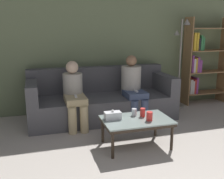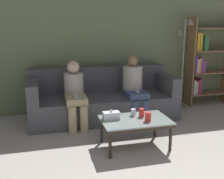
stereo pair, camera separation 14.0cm
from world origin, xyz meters
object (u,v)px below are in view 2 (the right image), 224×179
coffee_table (135,122)px  seated_person_left_end (75,92)px  couch (103,100)px  tissue_box (111,115)px  seated_person_mid_left (134,86)px  cup_near_left (133,112)px  cup_near_right (148,117)px  bookshelf (204,62)px  standing_lamp (184,54)px  cup_far_center (142,113)px

coffee_table → seated_person_left_end: 1.26m
couch → tissue_box: couch is taller
coffee_table → seated_person_mid_left: 1.15m
cup_near_left → tissue_box: (-0.33, -0.06, 0.00)m
couch → seated_person_left_end: bearing=-154.7°
coffee_table → seated_person_left_end: bearing=123.4°
cup_near_right → bookshelf: bookshelf is taller
tissue_box → seated_person_left_end: 1.02m
cup_near_left → coffee_table: bearing=-99.1°
couch → cup_near_left: bearing=-80.6°
tissue_box → standing_lamp: bearing=37.0°
coffee_table → standing_lamp: standing_lamp is taller
coffee_table → seated_person_mid_left: bearing=71.8°
cup_near_left → seated_person_left_end: seated_person_left_end is taller
standing_lamp → cup_near_right: bearing=-131.1°
tissue_box → cup_near_right: bearing=-23.2°
cup_far_center → seated_person_left_end: (-0.80, 0.96, 0.12)m
coffee_table → tissue_box: bearing=163.9°
coffee_table → seated_person_mid_left: seated_person_mid_left is taller
cup_near_left → standing_lamp: 2.06m
cup_near_right → tissue_box: 0.49m
bookshelf → tissue_box: bearing=-147.5°
seated_person_left_end → bookshelf: bearing=11.5°
couch → cup_near_left: 1.15m
bookshelf → couch: bearing=-172.0°
coffee_table → cup_near_left: 0.17m
bookshelf → seated_person_left_end: size_ratio=1.69×
standing_lamp → seated_person_left_end: standing_lamp is taller
tissue_box → seated_person_left_end: size_ratio=0.21×
couch → seated_person_left_end: (-0.52, -0.24, 0.25)m
standing_lamp → tissue_box: bearing=-143.0°
coffee_table → standing_lamp: bearing=44.1°
couch → bookshelf: bookshelf is taller
tissue_box → bookshelf: (2.35, 1.50, 0.44)m
seated_person_left_end → seated_person_mid_left: 1.03m
cup_near_left → cup_far_center: bearing=-36.2°
coffee_table → seated_person_mid_left: size_ratio=0.82×
bookshelf → standing_lamp: bearing=-165.7°
cup_far_center → bookshelf: 2.49m
tissue_box → coffee_table: bearing=-16.1°
cup_near_left → tissue_box: 0.34m
cup_near_left → cup_near_right: bearing=-65.2°
coffee_table → tissue_box: (-0.31, 0.09, 0.09)m
tissue_box → bookshelf: 2.83m
coffee_table → tissue_box: tissue_box is taller
coffee_table → seated_person_mid_left: (0.35, 1.07, 0.25)m
tissue_box → standing_lamp: size_ratio=0.13×
tissue_box → couch: bearing=83.1°
tissue_box → seated_person_mid_left: seated_person_mid_left is taller
cup_near_right → seated_person_mid_left: (0.21, 1.17, 0.15)m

